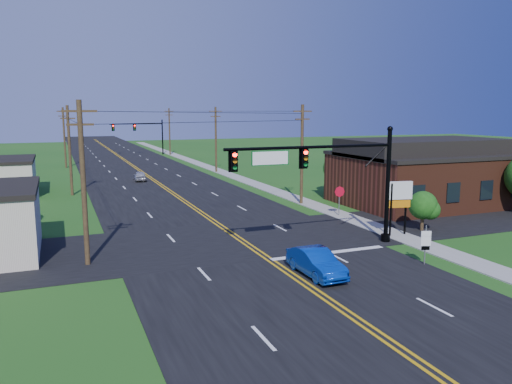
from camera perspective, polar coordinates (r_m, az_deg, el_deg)
name	(u,v)px	position (r m, az deg, el deg)	size (l,w,h in m)	color
ground	(330,305)	(22.67, 8.41, -12.61)	(260.00, 260.00, 0.00)	#1A4C15
road_main	(143,174)	(69.46, -12.80, 2.06)	(16.00, 220.00, 0.04)	black
road_cross	(237,240)	(33.05, -2.14, -5.47)	(70.00, 10.00, 0.04)	black
sidewalk	(241,179)	(62.44, -1.76, 1.52)	(2.00, 160.00, 0.08)	gray
signal_mast_main	(327,172)	(30.38, 8.11, 2.23)	(11.30, 0.60, 7.48)	black
signal_mast_far	(140,132)	(99.35, -13.14, 6.75)	(10.98, 0.60, 7.48)	black
brick_building	(422,178)	(47.81, 18.41, 1.48)	(14.20, 11.20, 4.70)	#532617
utility_pole_left_a	(83,180)	(28.38, -19.14, 1.27)	(1.80, 0.28, 9.00)	#342417
utility_pole_left_b	(70,149)	(53.25, -20.53, 4.67)	(1.80, 0.28, 9.00)	#342417
utility_pole_left_c	(64,136)	(80.20, -21.06, 5.97)	(1.80, 0.28, 9.00)	#342417
utility_pole_right_a	(302,153)	(45.22, 5.27, 4.51)	(1.80, 0.28, 9.00)	#342417
utility_pole_right_b	(216,138)	(69.33, -4.61, 6.14)	(1.80, 0.28, 9.00)	#342417
utility_pole_right_c	(170,131)	(98.35, -9.86, 6.93)	(1.80, 0.28, 9.00)	#342417
tree_right_back	(338,168)	(51.91, 9.33, 2.68)	(3.00, 3.00, 4.10)	#342417
shrub_corner	(423,205)	(37.01, 18.54, -1.46)	(2.00, 2.00, 2.86)	#342417
tree_left	(12,197)	(40.72, -26.15, -0.54)	(2.40, 2.40, 3.37)	#342417
blue_car	(316,263)	(26.04, 6.87, -8.07)	(1.46, 4.17, 1.37)	#0732A0
distant_car	(140,176)	(62.30, -13.13, 1.78)	(1.40, 3.49, 1.19)	#B2B3B7
route_sign	(426,242)	(29.00, 18.82, -5.44)	(0.54, 0.22, 2.23)	slate
stop_sign	(339,195)	(40.69, 9.52, -0.30)	(0.87, 0.14, 2.44)	slate
pylon_sign	(399,196)	(34.91, 16.01, -0.48)	(1.84, 0.58, 3.74)	black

